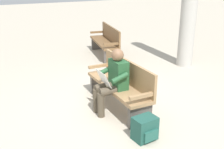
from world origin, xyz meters
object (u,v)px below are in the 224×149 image
person_seated (113,79)px  bench_far (106,41)px  bench_near (121,84)px  backpack (145,129)px

person_seated → bench_far: size_ratio=0.64×
bench_near → person_seated: 0.31m
bench_near → backpack: 1.23m
backpack → bench_near: bearing=-10.4°
person_seated → bench_far: person_seated is taller
backpack → bench_far: bench_far is taller
bench_near → backpack: bench_near is taller
bench_near → backpack: size_ratio=4.73×
person_seated → bench_near: bearing=-63.1°
bench_near → bench_far: size_ratio=0.97×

